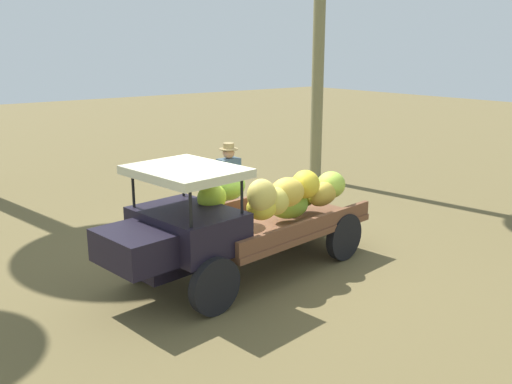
% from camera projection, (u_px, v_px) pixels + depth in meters
% --- Properties ---
extents(ground_plane, '(60.00, 60.00, 0.00)m').
position_uv_depth(ground_plane, '(245.00, 264.00, 9.09)').
color(ground_plane, brown).
extents(truck, '(4.58, 2.15, 1.83)m').
position_uv_depth(truck, '(238.00, 218.00, 8.43)').
color(truck, black).
rests_on(truck, ground).
extents(farmer, '(0.53, 0.46, 1.74)m').
position_uv_depth(farmer, '(229.00, 183.00, 10.31)').
color(farmer, '#B0BA99').
rests_on(farmer, ground).
extents(wooden_crate, '(0.66, 0.57, 0.41)m').
position_uv_depth(wooden_crate, '(312.00, 221.00, 10.69)').
color(wooden_crate, olive).
rests_on(wooden_crate, ground).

